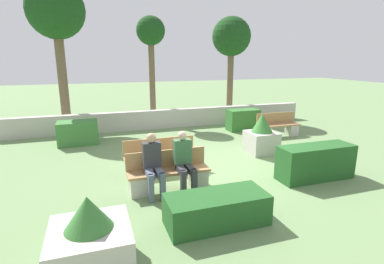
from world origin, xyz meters
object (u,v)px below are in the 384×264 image
(bench_right_side, at_px, (278,128))
(tree_center_left, at_px, (151,37))
(person_seated_man, at_px, (153,162))
(planter_corner_left, at_px, (91,242))
(bench_left_side, at_px, (161,160))
(bench_front, at_px, (169,175))
(person_seated_woman, at_px, (184,159))
(tree_leftmost, at_px, (56,13))
(planter_corner_right, at_px, (261,136))
(tree_center_right, at_px, (231,39))

(bench_right_side, height_order, tree_center_left, tree_center_left)
(person_seated_man, relative_size, planter_corner_left, 1.20)
(bench_left_side, bearing_deg, bench_front, -97.06)
(person_seated_man, bearing_deg, tree_center_left, 78.56)
(person_seated_man, height_order, person_seated_woman, person_seated_man)
(tree_leftmost, height_order, tree_center_left, tree_leftmost)
(bench_front, bearing_deg, person_seated_woman, -24.25)
(bench_left_side, relative_size, bench_right_side, 1.14)
(bench_left_side, bearing_deg, tree_leftmost, 108.77)
(bench_left_side, xyz_separation_m, tree_leftmost, (-2.63, 6.50, 4.24))
(planter_corner_left, distance_m, planter_corner_right, 6.41)
(bench_left_side, relative_size, tree_leftmost, 0.32)
(bench_front, relative_size, planter_corner_right, 1.49)
(person_seated_woman, relative_size, tree_center_right, 0.28)
(bench_right_side, relative_size, tree_center_left, 0.35)
(planter_corner_right, bearing_deg, tree_center_left, 111.77)
(person_seated_man, bearing_deg, bench_right_side, 32.09)
(person_seated_man, height_order, planter_corner_right, person_seated_man)
(person_seated_woman, relative_size, planter_corner_right, 1.08)
(bench_left_side, height_order, planter_corner_right, planter_corner_right)
(tree_leftmost, relative_size, tree_center_right, 1.23)
(bench_right_side, xyz_separation_m, tree_center_right, (-0.16, 3.90, 3.42))
(planter_corner_left, bearing_deg, tree_center_right, 55.10)
(person_seated_woman, xyz_separation_m, tree_center_left, (0.83, 7.48, 3.03))
(tree_leftmost, xyz_separation_m, tree_center_left, (3.71, -0.23, -0.81))
(tree_leftmost, relative_size, tree_center_left, 1.26)
(person_seated_man, xyz_separation_m, planter_corner_left, (-1.29, -2.09, -0.30))
(planter_corner_right, bearing_deg, person_seated_man, -153.73)
(tree_center_left, bearing_deg, person_seated_woman, -96.32)
(tree_leftmost, xyz_separation_m, tree_center_right, (7.47, -0.39, -0.83))
(bench_left_side, bearing_deg, person_seated_woman, -81.67)
(planter_corner_left, bearing_deg, bench_right_side, 39.29)
(bench_right_side, xyz_separation_m, person_seated_woman, (-4.75, -3.41, 0.40))
(bench_front, xyz_separation_m, planter_corner_right, (3.39, 1.71, 0.20))
(bench_left_side, xyz_separation_m, planter_corner_right, (3.32, 0.66, 0.20))
(bench_left_side, xyz_separation_m, bench_right_side, (5.00, 2.21, -0.01))
(tree_center_left, bearing_deg, person_seated_man, -101.44)
(planter_corner_left, height_order, tree_center_left, tree_center_left)
(person_seated_woman, xyz_separation_m, tree_leftmost, (-2.88, 7.71, 3.85))
(bench_front, relative_size, bench_right_side, 1.12)
(person_seated_man, xyz_separation_m, tree_center_left, (1.51, 7.48, 3.02))
(tree_center_right, bearing_deg, bench_right_side, -87.62)
(bench_left_side, relative_size, tree_center_left, 0.40)
(bench_front, relative_size, person_seated_woman, 1.37)
(tree_leftmost, bearing_deg, person_seated_woman, -69.51)
(bench_right_side, xyz_separation_m, tree_center_left, (-3.92, 4.07, 3.44))
(planter_corner_right, bearing_deg, planter_corner_left, -141.96)
(bench_front, distance_m, tree_leftmost, 9.04)
(bench_front, distance_m, bench_left_side, 1.06)
(person_seated_woman, relative_size, planter_corner_left, 1.19)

